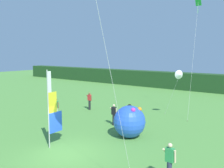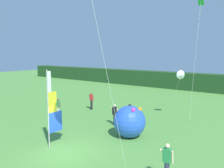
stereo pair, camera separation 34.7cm
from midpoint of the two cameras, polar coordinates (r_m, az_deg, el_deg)
ground_plane at (r=14.09m, az=-10.44°, el=-15.98°), size 120.00×120.00×0.00m
distant_treeline at (r=37.43m, az=22.61°, el=0.22°), size 80.00×2.40×2.57m
banner_flag at (r=14.64m, az=-13.36°, el=-6.03°), size 0.06×1.03×4.62m
person_near_banner at (r=18.66m, az=1.20°, el=-7.16°), size 0.55×0.48×1.65m
person_mid_field at (r=23.77m, az=-4.48°, el=-3.92°), size 0.55×0.48×1.73m
person_far_left at (r=11.06m, az=13.87°, el=-17.53°), size 0.55×0.48×1.75m
person_far_right at (r=21.42m, az=-12.23°, el=-5.38°), size 0.55×0.48×1.68m
inflatable_balloon at (r=16.06m, az=4.82°, el=-8.89°), size 2.13×2.13×2.13m
kite_green_diamond_1 at (r=23.59m, az=20.58°, el=15.82°), size 0.95×3.79×10.49m
kite_white_delta_2 at (r=20.95m, az=16.63°, el=2.07°), size 1.83×0.96×4.13m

